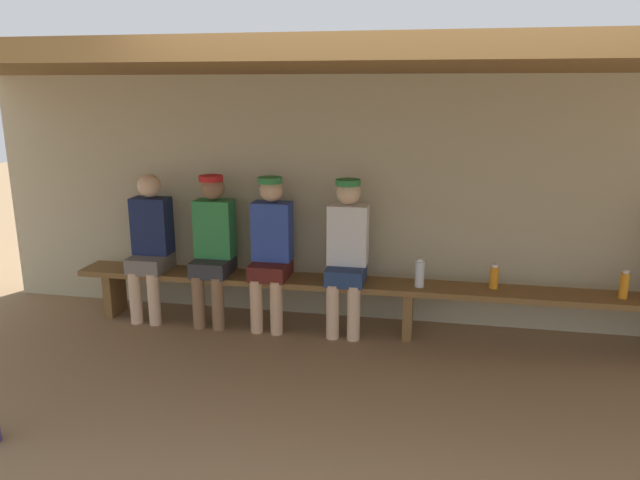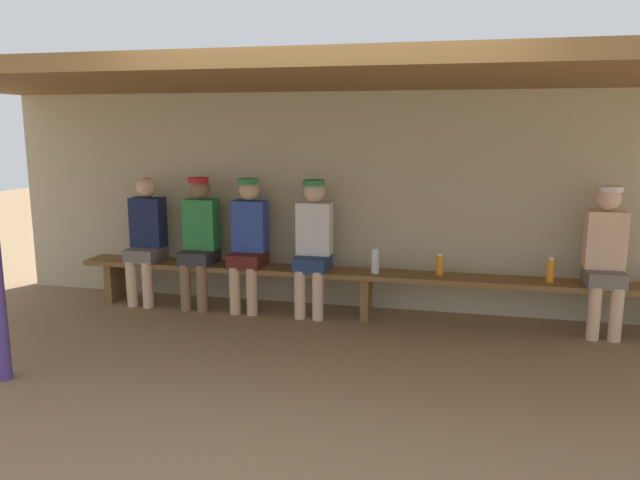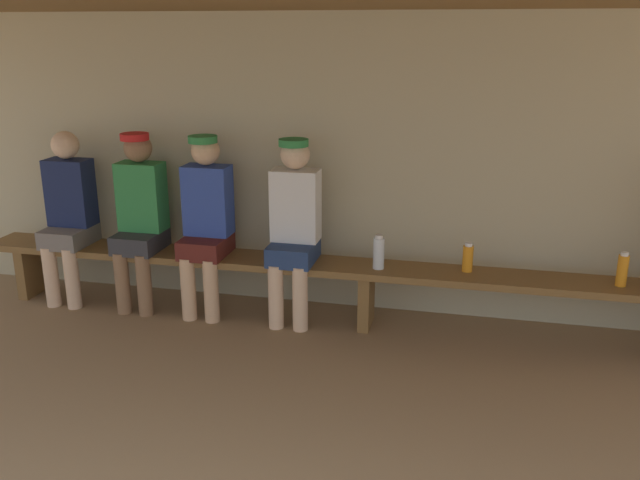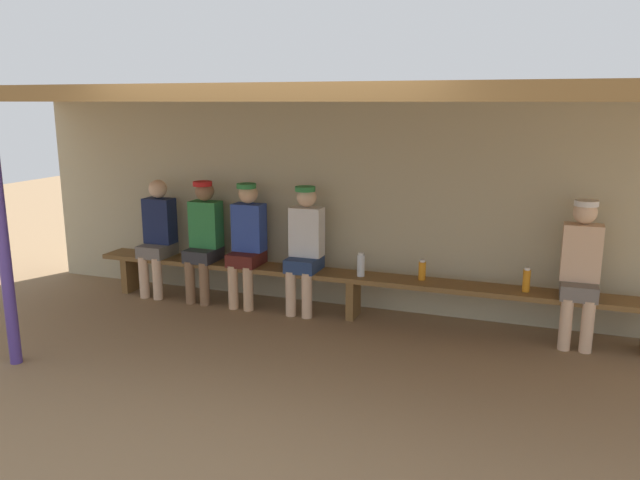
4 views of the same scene
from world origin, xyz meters
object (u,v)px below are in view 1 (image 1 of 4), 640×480
(player_shirtless_tan, at_px, (271,245))
(player_leftmost, at_px, (347,249))
(water_bottle_green, at_px, (624,285))
(bench, at_px, (409,293))
(player_in_blue, at_px, (213,242))
(water_bottle_blue, at_px, (420,273))
(water_bottle_orange, at_px, (494,277))
(player_in_white, at_px, (150,241))

(player_shirtless_tan, xyz_separation_m, player_leftmost, (0.67, 0.00, 0.00))
(player_shirtless_tan, height_order, water_bottle_green, player_shirtless_tan)
(water_bottle_green, bearing_deg, player_leftmost, 179.66)
(bench, distance_m, player_in_blue, 1.78)
(player_shirtless_tan, relative_size, water_bottle_blue, 5.49)
(water_bottle_orange, relative_size, water_bottle_green, 0.89)
(player_in_white, xyz_separation_m, water_bottle_blue, (2.44, -0.03, -0.15))
(water_bottle_orange, xyz_separation_m, water_bottle_green, (0.99, -0.06, 0.01))
(bench, xyz_separation_m, player_shirtless_tan, (-1.21, 0.00, 0.36))
(player_in_white, height_order, player_leftmost, player_leftmost)
(player_in_blue, bearing_deg, player_leftmost, 0.00)
(bench, relative_size, player_in_blue, 4.46)
(bench, height_order, player_shirtless_tan, player_shirtless_tan)
(player_in_white, distance_m, player_leftmost, 1.81)
(player_in_white, height_order, water_bottle_green, player_in_white)
(player_shirtless_tan, height_order, player_leftmost, same)
(bench, xyz_separation_m, water_bottle_blue, (0.09, -0.03, 0.19))
(player_in_white, xyz_separation_m, player_leftmost, (1.81, 0.00, 0.02))
(bench, distance_m, player_leftmost, 0.65)
(player_in_blue, bearing_deg, player_in_white, -179.95)
(player_leftmost, xyz_separation_m, water_bottle_green, (2.23, -0.01, -0.18))
(bench, height_order, water_bottle_green, water_bottle_green)
(player_shirtless_tan, bearing_deg, water_bottle_blue, -1.55)
(player_shirtless_tan, bearing_deg, player_in_white, -179.98)
(player_shirtless_tan, relative_size, player_leftmost, 1.00)
(player_in_white, relative_size, water_bottle_green, 5.74)
(water_bottle_blue, bearing_deg, player_in_blue, 178.90)
(water_bottle_orange, height_order, water_bottle_green, water_bottle_green)
(water_bottle_blue, bearing_deg, bench, 159.83)
(player_leftmost, relative_size, water_bottle_green, 5.79)
(player_shirtless_tan, bearing_deg, player_in_blue, 180.00)
(player_shirtless_tan, bearing_deg, bench, -0.17)
(water_bottle_green, bearing_deg, player_in_white, 179.82)
(player_shirtless_tan, xyz_separation_m, player_in_white, (-1.14, -0.00, -0.02))
(player_leftmost, bearing_deg, player_in_blue, 180.00)
(player_in_blue, height_order, water_bottle_orange, player_in_blue)
(player_shirtless_tan, height_order, water_bottle_blue, player_shirtless_tan)
(water_bottle_blue, height_order, water_bottle_orange, water_bottle_blue)
(player_leftmost, bearing_deg, water_bottle_blue, -3.22)
(bench, relative_size, water_bottle_orange, 28.90)
(bench, xyz_separation_m, player_in_blue, (-1.75, 0.00, 0.36))
(water_bottle_blue, distance_m, water_bottle_orange, 0.62)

